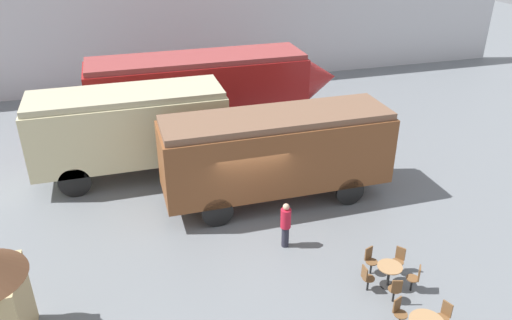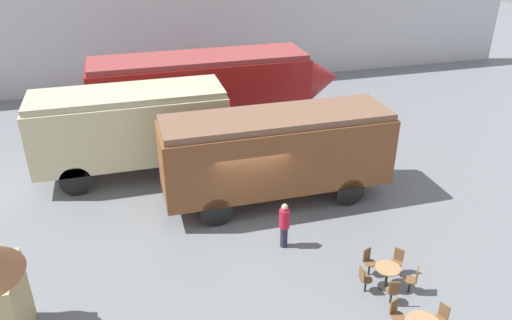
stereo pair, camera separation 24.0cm
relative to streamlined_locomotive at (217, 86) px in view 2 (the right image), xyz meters
name	(u,v)px [view 2 (the right image)]	position (x,y,z in m)	size (l,w,h in m)	color
ground_plane	(249,213)	(-0.56, -8.10, -2.15)	(80.00, 80.00, 0.00)	slate
backdrop_wall	(182,10)	(-0.56, 7.07, 2.35)	(44.00, 0.15, 9.00)	silver
streamlined_locomotive	(217,86)	(0.00, 0.00, 0.00)	(12.30, 2.85, 3.68)	maroon
passenger_coach_vintage	(130,125)	(-4.32, -3.83, -0.01)	(7.55, 2.66, 3.56)	beige
passenger_coach_wooden	(276,150)	(0.65, -7.38, -0.10)	(8.30, 2.48, 3.42)	brown
cafe_table_mid	(387,273)	(2.26, -12.93, -1.63)	(0.72, 0.72, 0.70)	black
cafe_chair_1	(441,317)	(2.75, -14.85, -1.64)	(0.39, 0.38, 0.87)	black
cafe_chair_2	(396,312)	(1.70, -14.39, -1.64)	(0.38, 0.39, 0.87)	black
cafe_chair_4	(393,290)	(2.05, -13.64, -1.64)	(0.37, 0.39, 0.87)	black
cafe_chair_5	(414,278)	(2.86, -13.35, -1.64)	(0.40, 0.40, 0.87)	black
cafe_chair_6	(397,260)	(2.84, -12.49, -1.64)	(0.40, 0.40, 0.87)	black
cafe_chair_7	(368,260)	(2.01, -12.24, -1.64)	(0.37, 0.39, 0.87)	black
cafe_chair_8	(364,278)	(1.52, -12.95, -1.64)	(0.36, 0.36, 0.87)	black
visitor_person	(284,224)	(0.01, -10.28, -1.28)	(0.34, 0.34, 1.61)	#262633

